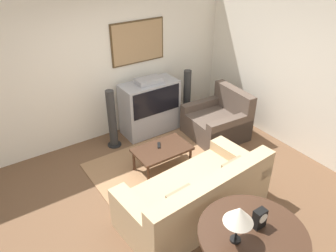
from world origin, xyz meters
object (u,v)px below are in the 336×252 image
coffee_table (162,151)px  console_table (253,238)px  armchair (218,122)px  table_lamp (239,215)px  mantel_clock (259,219)px  speaker_tower_left (112,120)px  tv (150,107)px  couch (196,197)px  speaker_tower_right (187,98)px

coffee_table → console_table: size_ratio=0.80×
armchair → table_lamp: bearing=-35.3°
mantel_clock → speaker_tower_left: 3.29m
tv → coffee_table: size_ratio=1.22×
couch → table_lamp: 1.39m
speaker_tower_right → table_lamp: bearing=-119.7°
armchair → coffee_table: (-1.46, -0.30, 0.07)m
couch → console_table: 1.19m
armchair → speaker_tower_right: bearing=-166.1°
tv → table_lamp: (-1.04, -3.35, 0.58)m
console_table → speaker_tower_left: (-0.01, 3.31, -0.17)m
mantel_clock → speaker_tower_right: 3.64m
console_table → armchair: bearing=54.5°
table_lamp → speaker_tower_left: size_ratio=0.40×
coffee_table → couch: bearing=-98.9°
couch → armchair: (1.63, 1.40, -0.02)m
armchair → speaker_tower_left: size_ratio=0.95×
couch → table_lamp: size_ratio=4.79×
console_table → speaker_tower_left: bearing=90.2°
armchair → table_lamp: size_ratio=2.37×
table_lamp → mantel_clock: table_lamp is taller
speaker_tower_right → mantel_clock: bearing=-115.2°
coffee_table → mantel_clock: mantel_clock is taller
tv → mantel_clock: tv is taller
tv → console_table: (-0.82, -3.39, 0.17)m
console_table → speaker_tower_right: speaker_tower_right is taller
console_table → mantel_clock: mantel_clock is taller
tv → speaker_tower_left: tv is taller
tv → speaker_tower_right: bearing=-5.2°
couch → table_lamp: table_lamp is taller
couch → console_table: size_ratio=1.86×
table_lamp → speaker_tower_right: table_lamp is taller
couch → armchair: size_ratio=2.02×
console_table → speaker_tower_left: 3.32m
tv → armchair: 1.33m
tv → table_lamp: bearing=-107.2°
table_lamp → speaker_tower_right: size_ratio=0.40×
coffee_table → table_lamp: (-0.55, -2.18, 0.74)m
coffee_table → speaker_tower_left: size_ratio=0.82×
coffee_table → speaker_tower_right: 1.72m
armchair → speaker_tower_left: speaker_tower_left is taller
couch → tv: bearing=-110.4°
speaker_tower_left → speaker_tower_right: same height
tv → speaker_tower_left: 0.84m
coffee_table → table_lamp: table_lamp is taller
coffee_table → table_lamp: bearing=-104.2°
console_table → table_lamp: (-0.22, 0.04, 0.41)m
couch → mantel_clock: (-0.05, -1.08, 0.56)m
speaker_tower_left → coffee_table: bearing=-72.4°
console_table → table_lamp: bearing=169.4°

